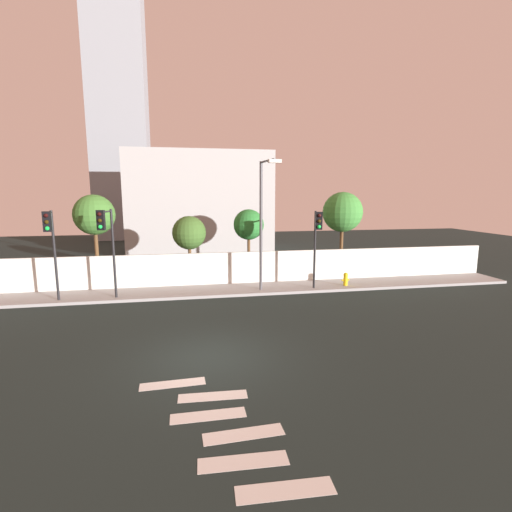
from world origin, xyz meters
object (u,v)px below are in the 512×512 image
traffic_light_center (317,233)px  traffic_light_right (107,235)px  roadside_tree_midright (249,225)px  roadside_tree_rightmost (343,212)px  traffic_light_left (51,236)px  street_lamp_curbside (263,215)px  roadside_tree_leftmost (94,215)px  roadside_tree_midleft (189,233)px  fire_hydrant (346,279)px

traffic_light_center → traffic_light_right: 10.36m
roadside_tree_midright → roadside_tree_rightmost: bearing=0.0°
traffic_light_left → roadside_tree_midright: 10.54m
traffic_light_left → roadside_tree_rightmost: size_ratio=0.81×
traffic_light_left → street_lamp_curbside: size_ratio=0.64×
roadside_tree_rightmost → traffic_light_left: bearing=-166.4°
traffic_light_right → roadside_tree_rightmost: bearing=16.2°
roadside_tree_rightmost → roadside_tree_leftmost: bearing=-180.0°
traffic_light_center → roadside_tree_midleft: 7.55m
traffic_light_center → street_lamp_curbside: size_ratio=0.62×
fire_hydrant → traffic_light_left: bearing=-176.7°
street_lamp_curbside → roadside_tree_midright: bearing=93.4°
roadside_tree_midright → roadside_tree_rightmost: 6.03m
roadside_tree_rightmost → traffic_light_center: bearing=-128.6°
street_lamp_curbside → roadside_tree_rightmost: bearing=29.6°
roadside_tree_leftmost → roadside_tree_midleft: roadside_tree_leftmost is taller
street_lamp_curbside → fire_hydrant: (4.83, 0.31, -3.63)m
traffic_light_left → roadside_tree_rightmost: 16.28m
street_lamp_curbside → roadside_tree_midleft: size_ratio=1.69×
traffic_light_right → roadside_tree_rightmost: roadside_tree_rightmost is taller
street_lamp_curbside → roadside_tree_midright: (-0.20, 3.29, -0.78)m
street_lamp_curbside → traffic_light_right: bearing=-175.6°
roadside_tree_midright → traffic_light_left: bearing=-158.7°
fire_hydrant → roadside_tree_leftmost: bearing=167.8°
fire_hydrant → roadside_tree_rightmost: size_ratio=0.14×
fire_hydrant → roadside_tree_leftmost: size_ratio=0.14×
roadside_tree_midleft → traffic_light_left: bearing=-148.5°
roadside_tree_midleft → roadside_tree_midright: size_ratio=0.92×
traffic_light_right → roadside_tree_midright: traffic_light_right is taller
traffic_light_left → fire_hydrant: size_ratio=5.90×
traffic_light_right → roadside_tree_leftmost: roadside_tree_leftmost is taller
roadside_tree_midleft → roadside_tree_rightmost: (9.54, 0.00, 1.13)m
roadside_tree_midleft → roadside_tree_rightmost: roadside_tree_rightmost is taller
fire_hydrant → roadside_tree_rightmost: roadside_tree_rightmost is taller
roadside_tree_midright → roadside_tree_rightmost: size_ratio=0.81×
roadside_tree_midleft → street_lamp_curbside: bearing=-41.3°
traffic_light_left → roadside_tree_leftmost: roadside_tree_leftmost is taller
traffic_light_right → fire_hydrant: traffic_light_right is taller
traffic_light_right → roadside_tree_leftmost: (-1.36, 3.87, 0.70)m
traffic_light_left → traffic_light_center: traffic_light_left is taller
roadside_tree_rightmost → street_lamp_curbside: bearing=-150.4°
fire_hydrant → roadside_tree_midright: bearing=149.4°
fire_hydrant → traffic_light_right: bearing=-175.9°
traffic_light_center → roadside_tree_midright: traffic_light_center is taller
roadside_tree_rightmost → fire_hydrant: bearing=-108.0°
roadside_tree_midleft → roadside_tree_midright: (3.55, -0.00, 0.42)m
traffic_light_center → traffic_light_right: traffic_light_right is taller
traffic_light_right → street_lamp_curbside: street_lamp_curbside is taller
traffic_light_right → roadside_tree_midright: size_ratio=1.01×
traffic_light_center → street_lamp_curbside: bearing=170.2°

